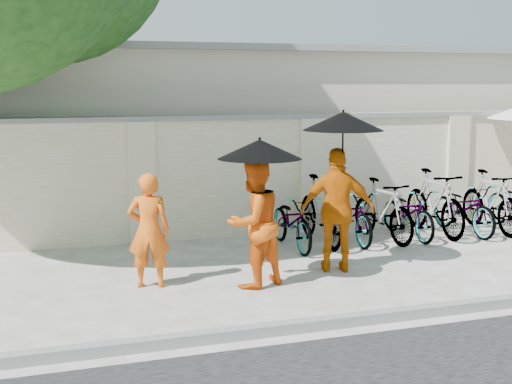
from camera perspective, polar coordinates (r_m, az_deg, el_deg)
name	(u,v)px	position (r m, az deg, el deg)	size (l,w,h in m)	color
ground	(261,287)	(9.31, 0.44, -7.62)	(80.00, 80.00, 0.00)	silver
kerb	(314,324)	(7.78, 4.65, -10.51)	(40.00, 0.16, 0.12)	gray
compound_wall	(255,177)	(12.39, -0.09, 1.23)	(20.00, 0.30, 2.00)	white
building_behind	(243,128)	(16.24, -1.07, 5.15)	(14.00, 6.00, 3.20)	#C2B699
monk_left	(149,230)	(9.26, -8.58, -3.05)	(0.54, 0.36, 1.49)	#DE5A11
monk_center	(254,223)	(9.16, -0.17, -2.48)	(0.82, 0.64, 1.68)	#E0540D
parasol_center	(260,149)	(8.96, 0.30, 3.45)	(1.07, 1.07, 0.97)	black
monk_right	(338,210)	(9.96, 6.55, -1.45)	(1.02, 0.42, 1.74)	#C95C05
parasol_right	(343,121)	(9.76, 6.99, 5.65)	(1.11, 1.11, 1.25)	black
bike_0	(292,221)	(11.36, 2.93, -2.35)	(0.58, 1.66, 0.87)	#A7A7A8
bike_1	(320,210)	(11.67, 5.16, -1.47)	(0.53, 1.86, 1.12)	#A7A7A8
bike_2	(351,216)	(11.90, 7.59, -1.88)	(0.59, 1.69, 0.89)	#A7A7A8
bike_3	(383,210)	(12.05, 10.11, -1.45)	(0.49, 1.72, 1.03)	#A7A7A8
bike_4	(409,213)	(12.40, 12.12, -1.62)	(0.57, 1.65, 0.86)	#A7A7A8
bike_5	(435,203)	(12.71, 14.10, -0.83)	(0.53, 1.88, 1.13)	#A7A7A8
bike_6	(464,208)	(12.96, 16.30, -1.24)	(0.60, 1.72, 0.90)	#A7A7A8
bike_7	(491,202)	(13.25, 18.28, -0.73)	(0.51, 1.80, 1.08)	#A7A7A8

